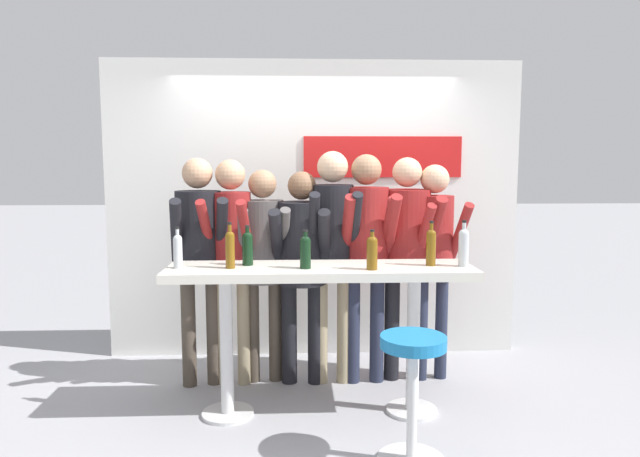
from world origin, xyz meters
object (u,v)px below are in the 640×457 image
person_center_left (263,251)px  wine_bottle_4 (431,245)px  person_far_right (406,244)px  person_center_right (333,239)px  wine_bottle_1 (178,249)px  person_right (366,242)px  wine_bottle_2 (372,251)px  person_far_left (199,245)px  person_rightmost (434,246)px  wine_bottle_6 (230,248)px  wine_bottle_0 (248,247)px  bar_stool (413,379)px  person_center (302,255)px  wine_bottle_3 (464,245)px  wine_bottle_5 (305,250)px  person_left (231,244)px  tasting_table (321,294)px

person_center_left → wine_bottle_4: size_ratio=5.49×
person_far_right → person_center_right: bearing=-177.8°
person_far_right → wine_bottle_1: 1.78m
person_right → wine_bottle_2: person_right is taller
wine_bottle_2 → wine_bottle_4: bearing=17.7°
person_far_left → person_rightmost: bearing=-9.3°
person_rightmost → wine_bottle_6: person_rightmost is taller
person_center_right → person_right: bearing=0.7°
wine_bottle_2 → wine_bottle_6: 0.94m
person_center_right → person_rightmost: bearing=2.6°
wine_bottle_0 → person_right: bearing=29.3°
person_rightmost → wine_bottle_6: size_ratio=5.59×
bar_stool → wine_bottle_6: 1.45m
person_center_left → person_center: bearing=-15.7°
wine_bottle_2 → person_center_left: bearing=135.3°
person_center → wine_bottle_3: bearing=-24.5°
wine_bottle_5 → bar_stool: bearing=-45.4°
person_left → wine_bottle_3: person_left is taller
tasting_table → bar_stool: 0.91m
person_center → person_right: 0.51m
bar_stool → person_left: bearing=133.1°
bar_stool → person_far_right: (0.21, 1.30, 0.60)m
person_right → person_far_right: 0.33m
wine_bottle_2 → person_center_right: bearing=107.4°
person_rightmost → person_center: bearing=174.1°
person_far_right → wine_bottle_6: 1.47m
wine_bottle_0 → wine_bottle_5: wine_bottle_0 is taller
wine_bottle_1 → wine_bottle_6: wine_bottle_6 is taller
tasting_table → wine_bottle_6: bearing=-176.2°
tasting_table → person_center: size_ratio=1.24×
wine_bottle_1 → person_left: bearing=63.7°
person_center_right → wine_bottle_2: 0.72m
person_center_right → wine_bottle_0: 0.79m
bar_stool → wine_bottle_1: (-1.45, 0.66, 0.66)m
wine_bottle_1 → person_rightmost: bearing=18.3°
person_center_left → person_far_right: 1.13m
bar_stool → wine_bottle_0: (-1.00, 0.75, 0.67)m
person_far_right → person_center_left: bearing=176.4°
wine_bottle_4 → wine_bottle_6: 1.36m
wine_bottle_0 → wine_bottle_5: 0.42m
person_far_right → wine_bottle_2: bearing=-120.2°
person_left → wine_bottle_4: (1.42, -0.56, 0.06)m
bar_stool → wine_bottle_5: bearing=134.6°
person_center → wine_bottle_0: bearing=-123.3°
wine_bottle_1 → wine_bottle_2: (1.29, -0.11, -0.00)m
person_far_left → person_center: 0.79m
person_center_right → person_left: bearing=178.4°
person_center_left → person_far_right: size_ratio=0.95×
person_center → wine_bottle_5: bearing=-84.3°
person_center_right → person_right: size_ratio=1.01×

